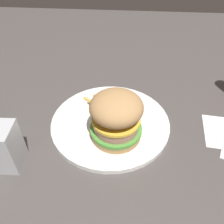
# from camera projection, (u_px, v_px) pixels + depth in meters

# --- Properties ---
(ground_plane) EXTENTS (1.60, 1.60, 0.00)m
(ground_plane) POSITION_uv_depth(u_px,v_px,m) (111.00, 119.00, 0.60)
(ground_plane) COLOR #47423F
(plate) EXTENTS (0.29, 0.29, 0.01)m
(plate) POSITION_uv_depth(u_px,v_px,m) (112.00, 123.00, 0.58)
(plate) COLOR white
(plate) RESTS_ON ground_plane
(sandwich) EXTENTS (0.12, 0.12, 0.11)m
(sandwich) POSITION_uv_depth(u_px,v_px,m) (116.00, 116.00, 0.51)
(sandwich) COLOR tan
(sandwich) RESTS_ON plate
(fries_pile) EXTENTS (0.10, 0.09, 0.01)m
(fries_pile) POSITION_uv_depth(u_px,v_px,m) (101.00, 104.00, 0.62)
(fries_pile) COLOR #E5B251
(fries_pile) RESTS_ON plate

